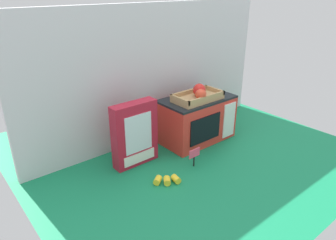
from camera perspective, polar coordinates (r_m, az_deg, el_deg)
The scene contains 7 objects.
ground_plane at distance 1.80m, azimuth 1.76°, elevation -5.03°, with size 1.70×1.70×0.00m, color #147A4C.
display_back_panel at distance 1.81m, azimuth -2.56°, elevation 8.37°, with size 1.61×0.03×0.78m, color silver.
toy_microwave at distance 1.85m, azimuth 5.24°, elevation 0.20°, with size 0.43×0.25×0.26m.
food_groups_crate at distance 1.75m, azimuth 5.59°, elevation 4.50°, with size 0.28×0.15×0.09m.
cookie_set_box at distance 1.59m, azimuth -6.06°, elevation -2.58°, with size 0.24×0.07×0.33m.
price_sign at distance 1.60m, azimuth 4.82°, elevation -6.36°, with size 0.07×0.01×0.10m.
loose_toy_banana at distance 1.49m, azimuth -0.20°, elevation -10.89°, with size 0.12×0.10×0.03m.
Camera 1 is at (-1.04, -1.19, 0.86)m, focal length 33.43 mm.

